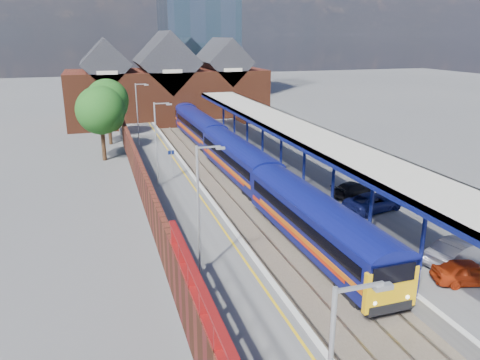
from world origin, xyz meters
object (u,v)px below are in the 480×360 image
(parked_car_silver, at_px, (461,252))
(platform_sign, at_px, (171,159))
(lamp_post_c, at_px, (158,139))
(parked_car_blue, at_px, (374,202))
(parked_car_dark, at_px, (354,189))
(parked_car_red, at_px, (469,272))
(train, at_px, (216,139))
(lamp_post_d, at_px, (138,110))
(lamp_post_b, at_px, (201,203))

(parked_car_silver, bearing_deg, platform_sign, 16.98)
(lamp_post_c, relative_size, parked_car_blue, 1.50)
(lamp_post_c, height_order, parked_car_dark, lamp_post_c)
(parked_car_red, bearing_deg, train, 23.31)
(parked_car_red, height_order, parked_car_dark, parked_car_red)
(lamp_post_c, relative_size, lamp_post_d, 1.00)
(train, bearing_deg, lamp_post_b, -106.03)
(train, height_order, parked_car_silver, train)
(lamp_post_c, xyz_separation_m, parked_car_red, (12.77, -20.99, -3.37))
(train, distance_m, parked_car_blue, 22.62)
(lamp_post_d, bearing_deg, platform_sign, -84.44)
(train, height_order, lamp_post_b, lamp_post_b)
(train, xyz_separation_m, lamp_post_c, (-7.86, -11.34, 2.87))
(train, xyz_separation_m, parked_car_red, (4.92, -32.33, -0.50))
(lamp_post_c, bearing_deg, parked_car_red, -58.68)
(train, xyz_separation_m, parked_car_silver, (5.99, -30.50, -0.38))
(lamp_post_d, height_order, parked_car_silver, lamp_post_d)
(lamp_post_d, bearing_deg, parked_car_silver, -68.50)
(lamp_post_c, height_order, parked_car_silver, lamp_post_c)
(parked_car_dark, bearing_deg, platform_sign, 34.29)
(parked_car_red, relative_size, parked_car_blue, 0.79)
(lamp_post_d, bearing_deg, lamp_post_c, -90.00)
(lamp_post_b, distance_m, parked_car_blue, 15.41)
(platform_sign, bearing_deg, parked_car_dark, -35.88)
(lamp_post_b, xyz_separation_m, parked_car_silver, (13.85, -3.16, -3.25))
(lamp_post_b, height_order, parked_car_silver, lamp_post_b)
(lamp_post_c, relative_size, platform_sign, 2.80)
(lamp_post_c, height_order, lamp_post_d, same)
(lamp_post_b, height_order, lamp_post_d, same)
(platform_sign, bearing_deg, parked_car_blue, -44.60)
(lamp_post_c, relative_size, parked_car_dark, 1.76)
(train, distance_m, parked_car_silver, 31.08)
(platform_sign, bearing_deg, lamp_post_d, 95.56)
(platform_sign, xyz_separation_m, parked_car_silver, (12.48, -21.16, -0.95))
(train, bearing_deg, parked_car_red, -81.35)
(parked_car_dark, bearing_deg, lamp_post_d, 11.52)
(parked_car_blue, bearing_deg, lamp_post_b, 98.75)
(train, distance_m, lamp_post_d, 9.57)
(lamp_post_d, relative_size, parked_car_dark, 1.76)
(parked_car_silver, bearing_deg, lamp_post_b, 63.60)
(lamp_post_c, height_order, platform_sign, lamp_post_c)
(lamp_post_b, bearing_deg, parked_car_blue, 21.73)
(lamp_post_d, height_order, parked_car_blue, lamp_post_d)
(parked_car_dark, bearing_deg, train, -1.07)
(lamp_post_d, distance_m, parked_car_silver, 37.92)
(lamp_post_b, xyz_separation_m, lamp_post_d, (0.00, 32.00, 0.00))
(platform_sign, height_order, parked_car_silver, platform_sign)
(lamp_post_b, distance_m, parked_car_silver, 14.57)
(lamp_post_d, relative_size, parked_car_blue, 1.50)
(parked_car_blue, bearing_deg, parked_car_dark, -16.67)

